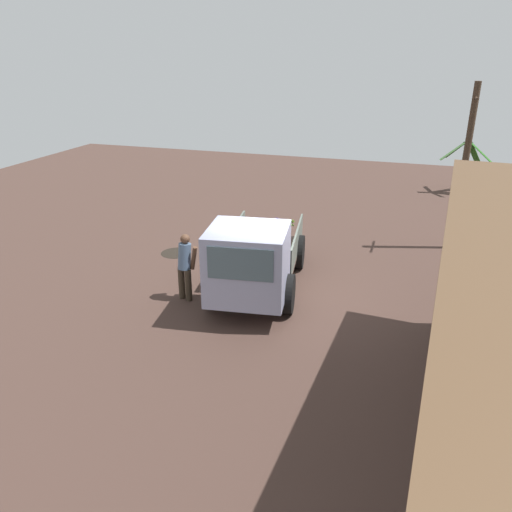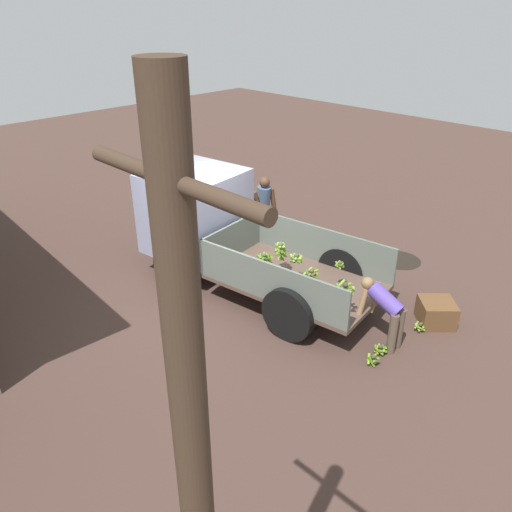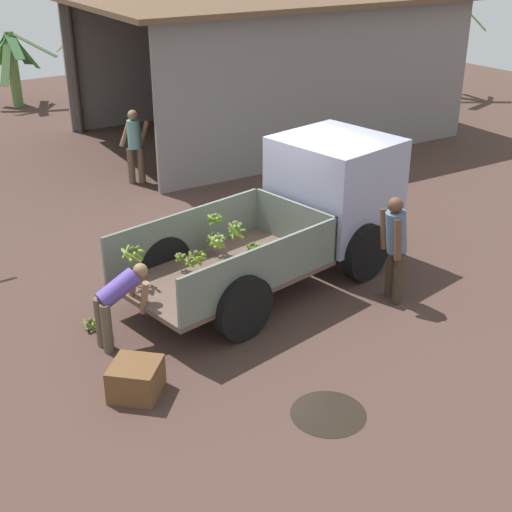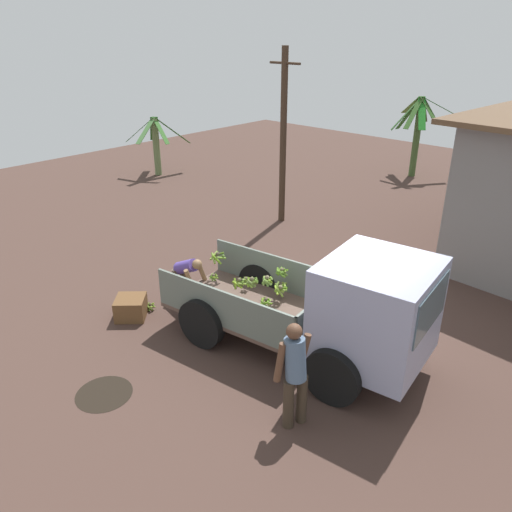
# 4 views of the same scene
# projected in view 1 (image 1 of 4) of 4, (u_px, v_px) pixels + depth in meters

# --- Properties ---
(ground) EXTENTS (36.00, 36.00, 0.00)m
(ground) POSITION_uv_depth(u_px,v_px,m) (276.00, 300.00, 12.69)
(ground) COLOR #46322A
(mud_patch_0) EXTENTS (0.93, 0.93, 0.01)m
(mud_patch_0) POSITION_uv_depth(u_px,v_px,m) (176.00, 253.00, 15.58)
(mud_patch_0) COLOR black
(mud_patch_0) RESTS_ON ground
(cargo_truck) EXTENTS (5.09, 2.60, 2.17)m
(cargo_truck) POSITION_uv_depth(u_px,v_px,m) (252.00, 262.00, 12.00)
(cargo_truck) COLOR brown
(cargo_truck) RESTS_ON ground
(utility_pole) EXTENTS (1.07, 0.19, 5.07)m
(utility_pole) POSITION_uv_depth(u_px,v_px,m) (464.00, 168.00, 15.01)
(utility_pole) COLOR #402E22
(utility_pole) RESTS_ON ground
(banana_palm_4) EXTENTS (1.87, 2.50, 2.32)m
(banana_palm_4) POSITION_uv_depth(u_px,v_px,m) (465.00, 165.00, 21.62)
(banana_palm_4) COLOR #647748
(banana_palm_4) RESTS_ON ground
(person_foreground_visitor) EXTENTS (0.47, 0.65, 1.72)m
(person_foreground_visitor) POSITION_uv_depth(u_px,v_px,m) (185.00, 264.00, 12.39)
(person_foreground_visitor) COLOR #382D21
(person_foreground_visitor) RESTS_ON ground
(person_worker_loading) EXTENTS (0.80, 0.63, 1.14)m
(person_worker_loading) POSITION_uv_depth(u_px,v_px,m) (278.00, 228.00, 15.66)
(person_worker_loading) COLOR brown
(person_worker_loading) RESTS_ON ground
(person_bystander_near_shed) EXTENTS (0.65, 0.55, 1.67)m
(person_bystander_near_shed) POSITION_uv_depth(u_px,v_px,m) (502.00, 293.00, 10.98)
(person_bystander_near_shed) COLOR brown
(person_bystander_near_shed) RESTS_ON ground
(banana_bunch_on_ground_0) EXTENTS (0.22, 0.23, 0.19)m
(banana_bunch_on_ground_0) POSITION_uv_depth(u_px,v_px,m) (297.00, 245.00, 15.92)
(banana_bunch_on_ground_0) COLOR #4B4431
(banana_bunch_on_ground_0) RESTS_ON ground
(banana_bunch_on_ground_1) EXTENTS (0.23, 0.22, 0.18)m
(banana_bunch_on_ground_1) POSITION_uv_depth(u_px,v_px,m) (287.00, 245.00, 15.95)
(banana_bunch_on_ground_1) COLOR #423B2B
(banana_bunch_on_ground_1) RESTS_ON ground
(banana_bunch_on_ground_2) EXTENTS (0.21, 0.21, 0.17)m
(banana_bunch_on_ground_2) POSITION_uv_depth(u_px,v_px,m) (257.00, 240.00, 16.38)
(banana_bunch_on_ground_2) COLOR #4A4330
(banana_bunch_on_ground_2) RESTS_ON ground
(wooden_crate_0) EXTENTS (0.84, 0.84, 0.44)m
(wooden_crate_0) POSITION_uv_depth(u_px,v_px,m) (245.00, 234.00, 16.51)
(wooden_crate_0) COLOR brown
(wooden_crate_0) RESTS_ON ground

